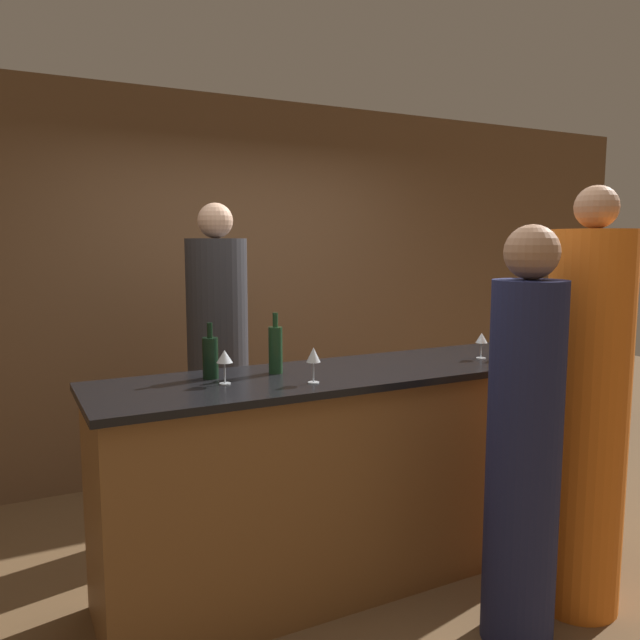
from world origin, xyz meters
name	(u,v)px	position (x,y,z in m)	size (l,w,h in m)	color
ground_plane	(360,571)	(0.00, 0.00, 0.00)	(14.00, 14.00, 0.00)	brown
back_wall	(237,286)	(0.00, 1.84, 1.40)	(8.00, 0.06, 2.80)	brown
bar_counter	(361,472)	(0.00, 0.00, 0.55)	(2.71, 0.69, 1.10)	brown
bartender	(219,379)	(-0.47, 0.89, 0.91)	(0.36, 0.36, 1.96)	#2D2D33
guest_0	(524,451)	(0.33, -0.79, 0.85)	(0.31, 0.31, 1.81)	#1E234C
guest_1	(585,418)	(0.77, -0.73, 0.92)	(0.38, 0.38, 1.99)	orange
wine_bottle_0	(276,349)	(-0.43, 0.11, 1.22)	(0.07, 0.07, 0.30)	#19381E
wine_bottle_1	(210,357)	(-0.75, 0.14, 1.20)	(0.08, 0.08, 0.26)	black
wine_glass_0	(481,339)	(0.73, -0.06, 1.20)	(0.06, 0.06, 0.14)	silver
wine_glass_1	(568,331)	(1.24, -0.20, 1.23)	(0.06, 0.06, 0.18)	silver
wine_glass_2	(526,340)	(0.92, -0.20, 1.20)	(0.08, 0.08, 0.14)	silver
wine_glass_3	(225,358)	(-0.73, -0.01, 1.22)	(0.07, 0.07, 0.16)	silver
wine_glass_4	(511,335)	(0.88, -0.13, 1.23)	(0.08, 0.08, 0.17)	silver
wine_glass_5	(313,356)	(-0.36, -0.17, 1.22)	(0.07, 0.07, 0.17)	silver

